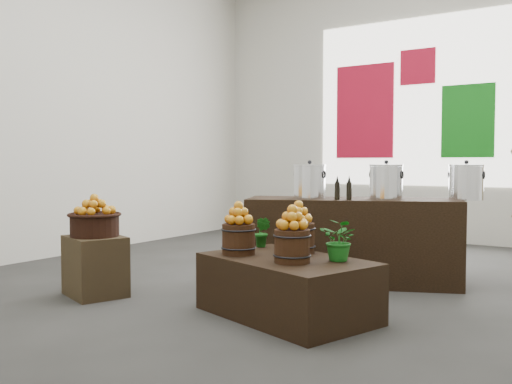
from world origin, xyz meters
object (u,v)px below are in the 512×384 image
Objects in this scene: wicker_basket at (95,225)px; stock_pot_right at (466,183)px; stock_pot_center at (386,183)px; crate at (95,266)px; stock_pot_left at (310,182)px; counter at (352,241)px; display_table at (287,287)px.

stock_pot_right reaches higher than wicker_basket.
wicker_basket is at bearing -136.90° from stock_pot_center.
stock_pot_left is at bearing 50.15° from crate.
counter is 1.16m from stock_pot_right.
counter is at bearing 45.70° from wicker_basket.
wicker_basket is at bearing -151.11° from display_table.
stock_pot_right is at bearing -0.00° from counter.
stock_pot_right is at bearing 23.15° from stock_pot_center.
stock_pot_right is at bearing 38.89° from wicker_basket.
wicker_basket is (0.00, 0.00, 0.35)m from crate.
counter reaches higher than display_table.
stock_pot_left reaches higher than wicker_basket.
stock_pot_center reaches higher than crate.
stock_pot_center is 0.71m from stock_pot_right.
wicker_basket reaches higher than display_table.
crate is 0.26× the size of counter.
wicker_basket is at bearing -141.11° from stock_pot_right.
stock_pot_left is 0.71m from stock_pot_center.
stock_pot_center reaches higher than wicker_basket.
stock_pot_center is at bearing -156.85° from stock_pot_right.
stock_pot_center is at bearing -0.00° from counter.
stock_pot_left reaches higher than crate.
counter is (-0.07, 1.35, 0.18)m from display_table.
stock_pot_center is (0.28, 0.12, 0.55)m from counter.
display_table is 1.66m from stock_pot_center.
stock_pot_right is (2.56, 2.06, 0.35)m from wicker_basket.
display_table is 4.17× the size of stock_pot_right.
stock_pot_right is (0.93, 0.40, 0.55)m from counter.
stock_pot_center is (1.91, 1.79, 0.35)m from wicker_basket.
stock_pot_left is at bearing 50.15° from wicker_basket.
crate is 1.73m from display_table.
wicker_basket is 0.21× the size of counter.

